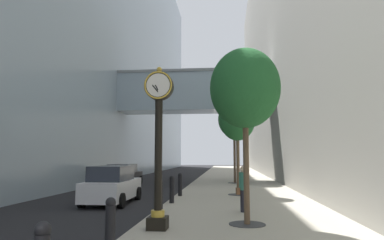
% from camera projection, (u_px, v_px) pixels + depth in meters
% --- Properties ---
extents(ground_plane, '(110.00, 110.00, 0.00)m').
position_uv_depth(ground_plane, '(195.00, 182.00, 28.88)').
color(ground_plane, black).
rests_on(ground_plane, ground).
extents(sidewalk_right, '(6.72, 80.00, 0.14)m').
position_uv_depth(sidewalk_right, '(234.00, 179.00, 31.51)').
color(sidewalk_right, '#ADA593').
rests_on(sidewalk_right, ground).
extents(building_block_left, '(22.96, 80.00, 32.48)m').
position_uv_depth(building_block_left, '(85.00, 17.00, 34.67)').
color(building_block_left, '#93A8B7').
rests_on(building_block_left, ground).
extents(building_block_right, '(9.00, 80.00, 29.95)m').
position_uv_depth(building_block_right, '(316.00, 19.00, 32.28)').
color(building_block_right, gray).
rests_on(building_block_right, ground).
extents(street_clock, '(0.84, 0.55, 4.66)m').
position_uv_depth(street_clock, '(158.00, 138.00, 9.87)').
color(street_clock, black).
rests_on(street_clock, sidewalk_right).
extents(bollard_second, '(0.22, 0.22, 1.19)m').
position_uv_depth(bollard_second, '(110.00, 225.00, 7.13)').
color(bollard_second, black).
rests_on(bollard_second, sidewalk_right).
extents(bollard_fourth, '(0.22, 0.22, 1.19)m').
position_uv_depth(bollard_fourth, '(160.00, 196.00, 12.44)').
color(bollard_fourth, black).
rests_on(bollard_fourth, sidewalk_right).
extents(bollard_fifth, '(0.22, 0.22, 1.19)m').
position_uv_depth(bollard_fifth, '(172.00, 189.00, 15.09)').
color(bollard_fifth, black).
rests_on(bollard_fifth, sidewalk_right).
extents(bollard_sixth, '(0.22, 0.22, 1.19)m').
position_uv_depth(bollard_sixth, '(180.00, 184.00, 17.74)').
color(bollard_sixth, black).
rests_on(bollard_sixth, sidewalk_right).
extents(street_tree_near, '(2.19, 2.19, 5.42)m').
position_uv_depth(street_tree_near, '(245.00, 89.00, 10.74)').
color(street_tree_near, '#333335').
rests_on(street_tree_near, sidewalk_right).
extents(street_tree_mid_near, '(1.89, 1.89, 5.04)m').
position_uv_depth(street_tree_mid_near, '(237.00, 121.00, 18.61)').
color(street_tree_mid_near, '#333335').
rests_on(street_tree_mid_near, sidewalk_right).
extents(street_tree_mid_far, '(2.49, 2.49, 6.31)m').
position_uv_depth(street_tree_mid_far, '(234.00, 120.00, 26.61)').
color(street_tree_mid_far, '#333335').
rests_on(street_tree_mid_far, sidewalk_right).
extents(pedestrian_walking, '(0.50, 0.41, 1.69)m').
position_uv_depth(pedestrian_walking, '(243.00, 187.00, 12.69)').
color(pedestrian_walking, '#23232D').
rests_on(pedestrian_walking, sidewalk_right).
extents(car_white_near, '(1.97, 4.21, 1.74)m').
position_uv_depth(car_white_near, '(112.00, 185.00, 15.92)').
color(car_white_near, silver).
rests_on(car_white_near, ground).
extents(car_black_mid, '(2.10, 4.13, 1.59)m').
position_uv_depth(car_black_mid, '(123.00, 175.00, 25.26)').
color(car_black_mid, black).
rests_on(car_black_mid, ground).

